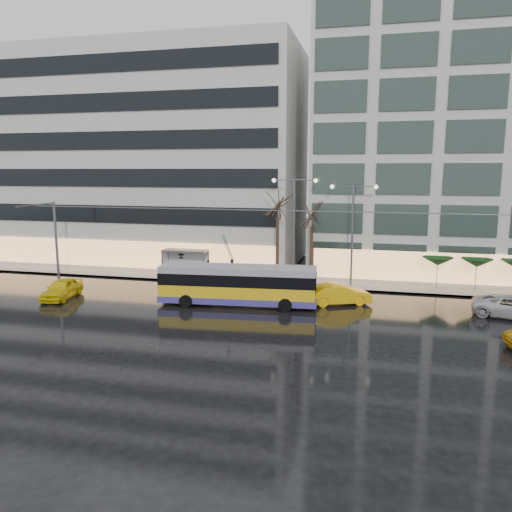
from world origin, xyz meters
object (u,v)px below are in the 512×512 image
(trolleybus, at_px, (238,286))
(taxi_a, at_px, (62,289))
(street_lamp_near, at_px, (294,216))
(bus_shelter, at_px, (182,257))

(trolleybus, distance_m, taxi_a, 13.94)
(street_lamp_near, distance_m, taxi_a, 19.87)
(bus_shelter, relative_size, street_lamp_near, 0.47)
(bus_shelter, relative_size, taxi_a, 0.93)
(bus_shelter, height_order, street_lamp_near, street_lamp_near)
(trolleybus, relative_size, taxi_a, 2.58)
(bus_shelter, xyz_separation_m, street_lamp_near, (10.38, 0.11, 4.03))
(trolleybus, xyz_separation_m, taxi_a, (-13.86, -1.28, -0.68))
(taxi_a, bearing_deg, trolleybus, -2.71)
(taxi_a, bearing_deg, bus_shelter, 48.20)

